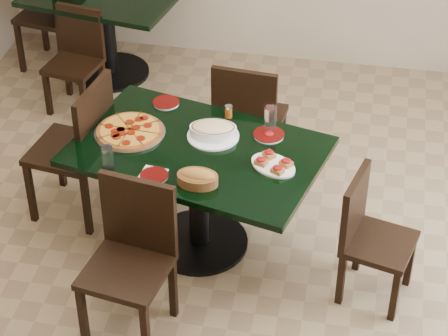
% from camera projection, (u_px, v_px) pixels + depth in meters
% --- Properties ---
extents(floor, '(5.50, 5.50, 0.00)m').
position_uv_depth(floor, '(240.00, 275.00, 5.38)').
color(floor, '#876E4D').
rests_on(floor, ground).
extents(main_table, '(1.64, 1.26, 0.75)m').
position_uv_depth(main_table, '(198.00, 173.00, 5.28)').
color(main_table, black).
rests_on(main_table, floor).
extents(back_table, '(1.29, 1.03, 0.75)m').
position_uv_depth(back_table, '(106.00, 17.00, 7.02)').
color(back_table, black).
rests_on(back_table, floor).
extents(chair_far, '(0.47, 0.47, 0.93)m').
position_uv_depth(chair_far, '(248.00, 116.00, 5.86)').
color(chair_far, black).
rests_on(chair_far, floor).
extents(chair_near, '(0.51, 0.51, 0.94)m').
position_uv_depth(chair_near, '(132.00, 251.00, 4.78)').
color(chair_near, black).
rests_on(chair_near, floor).
extents(chair_right, '(0.47, 0.47, 0.82)m').
position_uv_depth(chair_right, '(368.00, 232.00, 5.01)').
color(chair_right, black).
rests_on(chair_right, floor).
extents(chair_left, '(0.53, 0.53, 1.00)m').
position_uv_depth(chair_left, '(81.00, 143.00, 5.55)').
color(chair_left, black).
rests_on(chair_left, floor).
extents(back_chair_near, '(0.44, 0.44, 0.80)m').
position_uv_depth(back_chair_near, '(77.00, 54.00, 6.70)').
color(back_chair_near, black).
rests_on(back_chair_near, floor).
extents(back_chair_left, '(0.52, 0.52, 0.97)m').
position_uv_depth(back_chair_left, '(58.00, 8.00, 7.11)').
color(back_chair_left, black).
rests_on(back_chair_left, floor).
extents(pepperoni_pizza, '(0.43, 0.43, 0.04)m').
position_uv_depth(pepperoni_pizza, '(130.00, 131.00, 5.28)').
color(pepperoni_pizza, silver).
rests_on(pepperoni_pizza, main_table).
extents(lasagna_casserole, '(0.32, 0.32, 0.09)m').
position_uv_depth(lasagna_casserole, '(213.00, 130.00, 5.24)').
color(lasagna_casserole, white).
rests_on(lasagna_casserole, main_table).
extents(bread_basket, '(0.24, 0.17, 0.10)m').
position_uv_depth(bread_basket, '(198.00, 178.00, 4.87)').
color(bread_basket, brown).
rests_on(bread_basket, main_table).
extents(bruschetta_platter, '(0.35, 0.32, 0.05)m').
position_uv_depth(bruschetta_platter, '(273.00, 163.00, 5.01)').
color(bruschetta_platter, white).
rests_on(bruschetta_platter, main_table).
extents(side_plate_near, '(0.16, 0.16, 0.02)m').
position_uv_depth(side_plate_near, '(154.00, 176.00, 4.94)').
color(side_plate_near, white).
rests_on(side_plate_near, main_table).
extents(side_plate_far_r, '(0.19, 0.19, 0.03)m').
position_uv_depth(side_plate_far_r, '(269.00, 135.00, 5.27)').
color(side_plate_far_r, white).
rests_on(side_plate_far_r, main_table).
extents(side_plate_far_l, '(0.17, 0.17, 0.02)m').
position_uv_depth(side_plate_far_l, '(166.00, 103.00, 5.56)').
color(side_plate_far_l, white).
rests_on(side_plate_far_l, main_table).
extents(napkin_setting, '(0.16, 0.16, 0.01)m').
position_uv_depth(napkin_setting, '(153.00, 174.00, 4.96)').
color(napkin_setting, silver).
rests_on(napkin_setting, main_table).
extents(water_glass_a, '(0.07, 0.07, 0.16)m').
position_uv_depth(water_glass_a, '(270.00, 119.00, 5.28)').
color(water_glass_a, white).
rests_on(water_glass_a, main_table).
extents(water_glass_b, '(0.07, 0.07, 0.14)m').
position_uv_depth(water_glass_b, '(108.00, 158.00, 4.97)').
color(water_glass_b, white).
rests_on(water_glass_b, main_table).
extents(pepper_shaker, '(0.05, 0.05, 0.08)m').
position_uv_depth(pepper_shaker, '(229.00, 111.00, 5.42)').
color(pepper_shaker, '#BD4F14').
rests_on(pepper_shaker, main_table).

